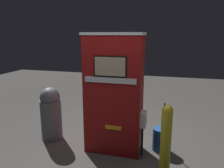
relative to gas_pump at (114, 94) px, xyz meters
The scene contains 5 objects.
ground_plane 0.98m from the gas_pump, 90.85° to the right, with size 14.00×14.00×0.00m, color #423F3D.
gas_pump is the anchor object (origin of this frame).
safety_bollard 1.03m from the gas_pump, 25.67° to the right, with size 0.15×0.15×0.98m.
trash_bin 1.29m from the gas_pump, behind, with size 0.37×0.37×0.96m.
squeegee_bucket 1.08m from the gas_pump, 14.83° to the left, with size 0.26×0.26×0.84m.
Camera 1 is at (0.86, -3.00, 1.88)m, focal length 35.00 mm.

